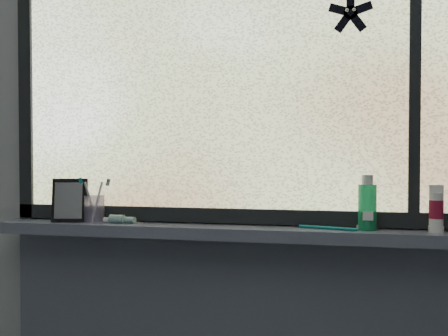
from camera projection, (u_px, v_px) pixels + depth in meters
wall_back at (231, 158)px, 1.74m from camera, size 3.00×0.01×2.50m
windowsill at (227, 232)px, 1.67m from camera, size 1.62×0.14×0.04m
window_pane at (230, 76)px, 1.71m from camera, size 1.50×0.01×1.00m
frame_bottom at (230, 216)px, 1.72m from camera, size 1.60×0.03×0.05m
frame_left at (27, 83)px, 1.87m from camera, size 0.05×0.03×1.10m
frame_mullion at (415, 70)px, 1.58m from camera, size 0.03×0.03×1.00m
starfish_sticker at (350, 13)px, 1.61m from camera, size 0.15×0.02×0.15m
vanity_mirror at (70, 200)px, 1.78m from camera, size 0.13×0.09×0.15m
toothpaste_tube at (122, 219)px, 1.74m from camera, size 0.17×0.05×0.03m
toothbrush_cup at (94, 209)px, 1.78m from camera, size 0.09×0.09×0.09m
toothbrush_lying at (328, 227)px, 1.60m from camera, size 0.23×0.08×0.02m
mouthwash_bottle at (367, 202)px, 1.58m from camera, size 0.07×0.07×0.14m
cream_tube at (436, 207)px, 1.54m from camera, size 0.05×0.05×0.10m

